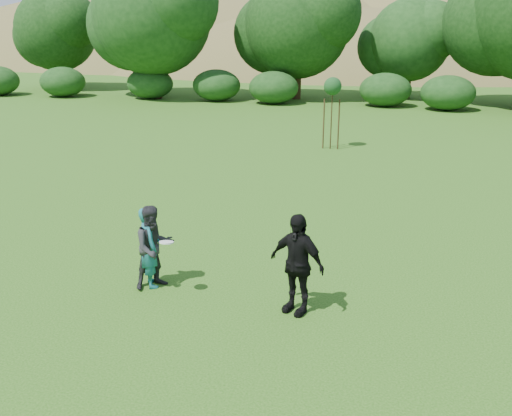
{
  "coord_description": "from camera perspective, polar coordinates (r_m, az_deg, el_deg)",
  "views": [
    {
      "loc": [
        2.93,
        -8.38,
        5.01
      ],
      "look_at": [
        0.0,
        3.0,
        1.1
      ],
      "focal_mm": 40.0,
      "sensor_mm": 36.0,
      "label": 1
    }
  ],
  "objects": [
    {
      "name": "ground",
      "position": [
        10.2,
        -4.29,
        -11.09
      ],
      "size": [
        120.0,
        120.0,
        0.0
      ],
      "primitive_type": "plane",
      "color": "#19470C",
      "rests_on": "ground"
    },
    {
      "name": "player_teal",
      "position": [
        11.25,
        -10.56,
        -3.84
      ],
      "size": [
        0.65,
        0.71,
        1.62
      ],
      "primitive_type": "imported",
      "rotation": [
        0.0,
        0.0,
        2.16
      ],
      "color": "#176167",
      "rests_on": "ground"
    },
    {
      "name": "tree_row",
      "position": [
        37.07,
        15.64,
        17.54
      ],
      "size": [
        53.92,
        10.38,
        9.62
      ],
      "color": "#3A2616",
      "rests_on": "ground"
    },
    {
      "name": "sapling",
      "position": [
        23.06,
        7.67,
        11.78
      ],
      "size": [
        0.7,
        0.7,
        2.85
      ],
      "color": "#352814",
      "rests_on": "ground"
    },
    {
      "name": "hillside",
      "position": [
        78.77,
        11.61,
        5.56
      ],
      "size": [
        150.0,
        72.0,
        52.0
      ],
      "color": "olive",
      "rests_on": "ground"
    },
    {
      "name": "player_black",
      "position": [
        10.07,
        4.09,
        -5.58
      ],
      "size": [
        1.18,
        0.84,
        1.85
      ],
      "primitive_type": "imported",
      "rotation": [
        0.0,
        0.0,
        -0.4
      ],
      "color": "black",
      "rests_on": "ground"
    },
    {
      "name": "player_grey",
      "position": [
        11.18,
        -10.16,
        -3.87
      ],
      "size": [
        1.02,
        1.02,
        1.66
      ],
      "primitive_type": "imported",
      "rotation": [
        0.0,
        0.0,
        0.78
      ],
      "color": "#29292C",
      "rests_on": "ground"
    },
    {
      "name": "frisbee",
      "position": [
        10.61,
        -8.94,
        -3.41
      ],
      "size": [
        0.27,
        0.27,
        0.07
      ],
      "color": "white",
      "rests_on": "ground"
    }
  ]
}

